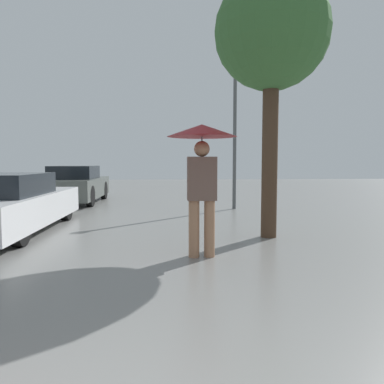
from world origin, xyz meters
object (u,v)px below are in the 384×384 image
(tree, at_px, (272,36))
(street_lamp, at_px, (235,120))
(parked_car_middle, at_px, (4,204))
(parked_car_farthest, at_px, (76,185))
(pedestrian, at_px, (202,156))

(tree, relative_size, street_lamp, 1.11)
(parked_car_middle, xyz_separation_m, parked_car_farthest, (0.09, 5.49, 0.05))
(parked_car_middle, xyz_separation_m, street_lamp, (5.27, 3.41, 2.08))
(pedestrian, distance_m, tree, 2.94)
(pedestrian, xyz_separation_m, street_lamp, (1.49, 5.66, 1.14))
(pedestrian, relative_size, tree, 0.41)
(pedestrian, xyz_separation_m, parked_car_farthest, (-3.68, 7.74, -0.89))
(parked_car_farthest, height_order, tree, tree)
(street_lamp, bearing_deg, tree, -91.44)
(pedestrian, distance_m, parked_car_middle, 4.49)
(street_lamp, bearing_deg, parked_car_farthest, 158.13)
(pedestrian, distance_m, street_lamp, 5.97)
(parked_car_middle, distance_m, tree, 6.09)
(parked_car_middle, bearing_deg, tree, -9.35)
(pedestrian, height_order, street_lamp, street_lamp)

